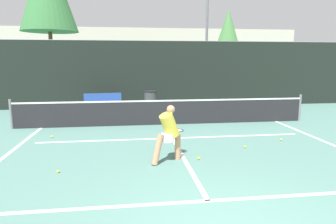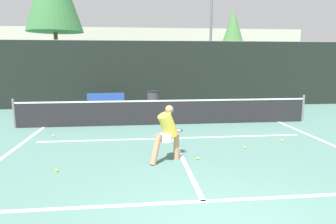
{
  "view_description": "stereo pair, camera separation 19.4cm",
  "coord_description": "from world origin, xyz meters",
  "px_view_note": "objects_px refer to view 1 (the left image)",
  "views": [
    {
      "loc": [
        -1.34,
        -3.45,
        2.43
      ],
      "look_at": [
        -0.22,
        4.99,
        0.95
      ],
      "focal_mm": 32.0,
      "sensor_mm": 36.0,
      "label": 1
    },
    {
      "loc": [
        -1.15,
        -3.47,
        2.43
      ],
      "look_at": [
        -0.22,
        4.99,
        0.95
      ],
      "focal_mm": 32.0,
      "sensor_mm": 36.0,
      "label": 2
    }
  ],
  "objects_px": {
    "player_practicing": "(169,132)",
    "parked_car": "(79,91)",
    "courtside_bench": "(103,101)",
    "trash_bin": "(151,101)"
  },
  "relations": [
    {
      "from": "player_practicing",
      "to": "parked_car",
      "type": "bearing_deg",
      "value": 77.42
    },
    {
      "from": "courtside_bench",
      "to": "trash_bin",
      "type": "bearing_deg",
      "value": -12.92
    },
    {
      "from": "courtside_bench",
      "to": "trash_bin",
      "type": "relative_size",
      "value": 1.85
    },
    {
      "from": "player_practicing",
      "to": "parked_car",
      "type": "height_order",
      "value": "parked_car"
    },
    {
      "from": "player_practicing",
      "to": "trash_bin",
      "type": "bearing_deg",
      "value": 57.81
    },
    {
      "from": "trash_bin",
      "to": "parked_car",
      "type": "relative_size",
      "value": 0.22
    },
    {
      "from": "player_practicing",
      "to": "trash_bin",
      "type": "xyz_separation_m",
      "value": [
        0.1,
        7.33,
        -0.24
      ]
    },
    {
      "from": "courtside_bench",
      "to": "parked_car",
      "type": "relative_size",
      "value": 0.4
    },
    {
      "from": "courtside_bench",
      "to": "trash_bin",
      "type": "xyz_separation_m",
      "value": [
        2.27,
        -0.26,
        0.02
      ]
    },
    {
      "from": "trash_bin",
      "to": "courtside_bench",
      "type": "bearing_deg",
      "value": 173.51
    }
  ]
}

